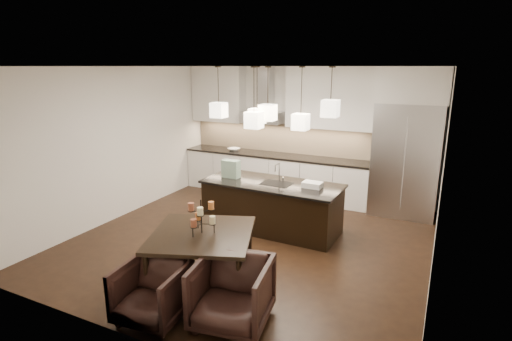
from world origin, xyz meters
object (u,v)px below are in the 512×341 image
at_px(refrigerator, 406,160).
at_px(dining_table, 203,260).
at_px(armchair_left, 152,292).
at_px(island_body, 272,207).
at_px(armchair_right, 232,293).

distance_m(refrigerator, dining_table, 4.47).
bearing_deg(dining_table, armchair_left, -118.94).
relative_size(refrigerator, island_body, 0.93).
bearing_deg(armchair_right, dining_table, 134.59).
distance_m(armchair_left, armchair_right, 0.91).
relative_size(refrigerator, armchair_left, 2.92).
xyz_separation_m(refrigerator, island_body, (-1.98, -1.79, -0.67)).
relative_size(dining_table, armchair_right, 1.51).
distance_m(refrigerator, armchair_right, 4.69).
height_order(island_body, armchair_right, island_body).
xyz_separation_m(dining_table, armchair_right, (0.73, -0.53, 0.00)).
bearing_deg(refrigerator, island_body, -137.95).
height_order(refrigerator, armchair_left, refrigerator).
bearing_deg(armchair_left, island_body, 81.03).
distance_m(dining_table, armchair_right, 0.90).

